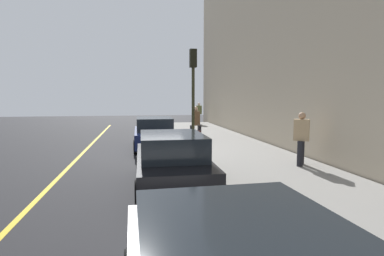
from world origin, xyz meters
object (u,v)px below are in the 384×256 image
(pedestrian_tan_coat, at_px, (301,137))
(parked_car_navy, at_px, (154,133))
(parked_car_black, at_px, (171,161))
(traffic_light_pole, at_px, (193,84))
(pedestrian_olive_coat, at_px, (199,113))
(pedestrian_brown_coat, at_px, (196,123))
(rolling_suitcase, at_px, (198,137))

(pedestrian_tan_coat, bearing_deg, parked_car_navy, 43.30)
(parked_car_black, height_order, traffic_light_pole, traffic_light_pole)
(parked_car_navy, distance_m, traffic_light_pole, 3.65)
(parked_car_navy, bearing_deg, pedestrian_olive_coat, -21.60)
(parked_car_black, xyz_separation_m, parked_car_navy, (6.41, 0.12, -0.00))
(parked_car_black, height_order, pedestrian_tan_coat, pedestrian_tan_coat)
(parked_car_black, distance_m, pedestrian_olive_coat, 17.96)
(parked_car_navy, bearing_deg, traffic_light_pole, -150.69)
(parked_car_black, distance_m, pedestrian_brown_coat, 7.74)
(pedestrian_olive_coat, distance_m, traffic_light_pole, 14.00)
(parked_car_black, height_order, parked_car_navy, same)
(parked_car_navy, bearing_deg, parked_car_black, -178.90)
(pedestrian_tan_coat, height_order, rolling_suitcase, pedestrian_tan_coat)
(parked_car_black, relative_size, pedestrian_tan_coat, 2.46)
(pedestrian_brown_coat, height_order, traffic_light_pole, traffic_light_pole)
(pedestrian_tan_coat, xyz_separation_m, rolling_suitcase, (5.53, 2.46, -0.64))
(pedestrian_brown_coat, distance_m, traffic_light_pole, 4.09)
(pedestrian_tan_coat, distance_m, traffic_light_pole, 4.51)
(pedestrian_olive_coat, height_order, traffic_light_pole, traffic_light_pole)
(pedestrian_tan_coat, bearing_deg, pedestrian_brown_coat, 22.49)
(parked_car_black, distance_m, rolling_suitcase, 7.27)
(pedestrian_brown_coat, xyz_separation_m, rolling_suitcase, (-0.50, -0.03, -0.66))
(pedestrian_olive_coat, relative_size, traffic_light_pole, 0.44)
(pedestrian_tan_coat, bearing_deg, rolling_suitcase, 24.00)
(traffic_light_pole, bearing_deg, pedestrian_olive_coat, -12.29)
(pedestrian_tan_coat, height_order, traffic_light_pole, traffic_light_pole)
(pedestrian_olive_coat, xyz_separation_m, pedestrian_brown_coat, (-9.99, 2.17, -0.00))
(parked_car_black, bearing_deg, pedestrian_brown_coat, -15.58)
(pedestrian_tan_coat, bearing_deg, traffic_light_pole, 53.12)
(traffic_light_pole, xyz_separation_m, rolling_suitcase, (3.07, -0.82, -2.51))
(parked_car_black, relative_size, pedestrian_brown_coat, 2.42)
(pedestrian_brown_coat, height_order, rolling_suitcase, pedestrian_brown_coat)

